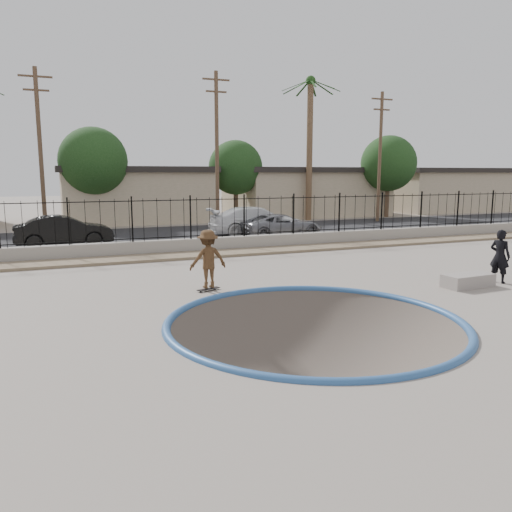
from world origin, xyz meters
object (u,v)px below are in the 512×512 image
Objects in this scene: skater at (208,262)px; car_d at (282,225)px; videographer at (500,256)px; car_c at (257,221)px; concrete_ledge at (468,280)px; skateboard at (208,289)px; car_b at (64,231)px.

skater reaches higher than car_d.
skater is at bearing 55.73° from videographer.
skater reaches higher than car_c.
car_c is (6.32, 11.76, -0.04)m from skater.
videographer is 0.31× the size of car_c.
videographer reaches higher than concrete_ledge.
skater is 0.81m from skateboard.
skateboard is 7.92m from concrete_ledge.
car_c is (-1.19, 14.25, 0.62)m from concrete_ledge.
videographer is at bearing -165.74° from car_c.
skateboard is at bearing -2.30° from skater.
skater is 11.78m from car_b.
videographer is 14.36m from car_c.
concrete_ledge is 0.30× the size of car_c.
videographer reaches higher than car_d.
skater is at bearing -19.98° from skateboard.
concrete_ledge is (-1.37, -0.11, -0.65)m from videographer.
skater reaches higher than videographer.
videographer reaches higher than skateboard.
concrete_ledge is at bearing 75.49° from videographer.
skater is 1.07× the size of concrete_ledge.
skateboard is 0.17× the size of car_d.
videographer is 0.38× the size of car_d.
videographer reaches higher than car_c.
car_c is (-2.56, 14.13, -0.03)m from videographer.
car_c is at bearing 41.75° from skateboard.
skater is 0.32× the size of car_c.
skateboard is at bearing 155.73° from car_c.
car_d is (-1.66, 12.79, -0.19)m from videographer.
skater is 12.67m from car_d.
videographer is at bearing -140.07° from car_b.
skater is 9.19m from videographer.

